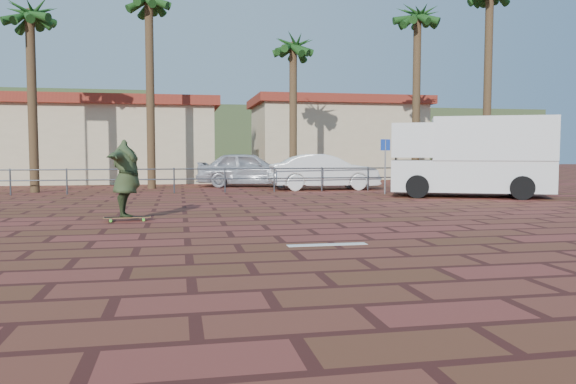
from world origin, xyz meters
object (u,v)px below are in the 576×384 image
object	(u,v)px
car_silver	(249,169)
car_white	(324,172)
skateboarder	(126,178)
longboard	(127,218)
campervan	(471,155)

from	to	relation	value
car_silver	car_white	world-z (taller)	car_silver
skateboarder	car_white	distance (m)	12.47
car_silver	skateboarder	bearing A→B (deg)	172.66
longboard	campervan	size ratio (longest dim) A/B	0.18
car_white	campervan	bearing A→B (deg)	-137.47
longboard	campervan	bearing A→B (deg)	19.64
car_silver	campervan	bearing A→B (deg)	-125.34
car_white	longboard	bearing A→B (deg)	145.24
skateboarder	car_silver	distance (m)	13.62
longboard	skateboarder	world-z (taller)	skateboarder
campervan	skateboarder	bearing A→B (deg)	-131.85
campervan	car_white	bearing A→B (deg)	154.93
campervan	car_white	distance (m)	6.45
campervan	car_white	world-z (taller)	campervan
campervan	car_silver	distance (m)	10.50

